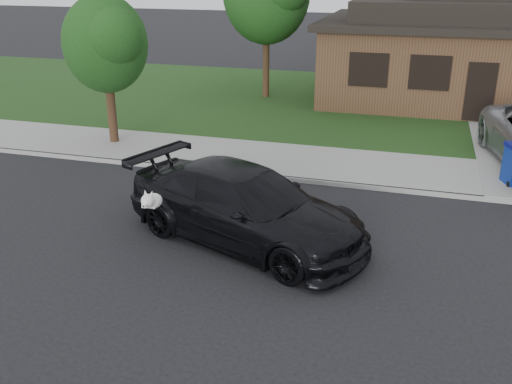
# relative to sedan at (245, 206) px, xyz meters

# --- Properties ---
(ground) EXTENTS (120.00, 120.00, 0.00)m
(ground) POSITION_rel_sedan_xyz_m (1.34, 0.24, -0.80)
(ground) COLOR black
(ground) RESTS_ON ground
(sidewalk) EXTENTS (60.00, 3.00, 0.12)m
(sidewalk) POSITION_rel_sedan_xyz_m (1.34, 5.24, -0.74)
(sidewalk) COLOR gray
(sidewalk) RESTS_ON ground
(curb) EXTENTS (60.00, 0.12, 0.12)m
(curb) POSITION_rel_sedan_xyz_m (1.34, 3.74, -0.74)
(curb) COLOR gray
(curb) RESTS_ON ground
(lawn) EXTENTS (60.00, 13.00, 0.13)m
(lawn) POSITION_rel_sedan_xyz_m (1.34, 13.24, -0.73)
(lawn) COLOR #193814
(lawn) RESTS_ON ground
(sedan) EXTENTS (5.91, 4.01, 1.59)m
(sedan) POSITION_rel_sedan_xyz_m (0.00, 0.00, 0.00)
(sedan) COLOR black
(sedan) RESTS_ON ground
(house) EXTENTS (12.60, 8.60, 4.65)m
(house) POSITION_rel_sedan_xyz_m (5.34, 15.24, 1.34)
(house) COLOR #422B1C
(house) RESTS_ON ground
(tree_2) EXTENTS (2.73, 2.60, 4.59)m
(tree_2) POSITION_rel_sedan_xyz_m (-6.04, 5.35, 2.47)
(tree_2) COLOR #332114
(tree_2) RESTS_ON ground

